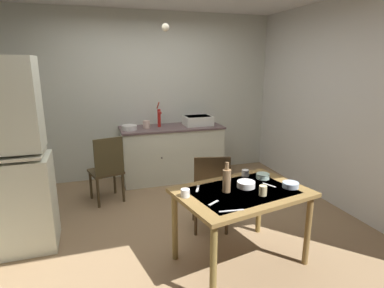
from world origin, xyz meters
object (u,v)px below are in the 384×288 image
chair_far_side (211,191)px  sink_basin (198,120)px  hand_pump (159,116)px  mixing_bowl_counter (129,128)px  hutch_cabinet (1,165)px  glass_bottle (227,180)px  chair_by_counter (107,169)px  mug_dark (185,193)px  dining_table (242,200)px  serving_bowl_wide (291,185)px

chair_far_side → sink_basin: bearing=75.8°
hand_pump → mixing_bowl_counter: hand_pump is taller
hutch_cabinet → glass_bottle: hutch_cabinet is taller
hand_pump → glass_bottle: size_ratio=1.41×
hand_pump → chair_by_counter: (-0.86, -0.67, -0.55)m
sink_basin → mixing_bowl_counter: sink_basin is taller
hand_pump → chair_by_counter: hand_pump is taller
hand_pump → chair_far_side: bearing=-84.3°
hand_pump → mug_dark: bearing=-96.9°
glass_bottle → hand_pump: bearing=92.2°
chair_far_side → glass_bottle: (-0.09, -0.61, 0.36)m
hand_pump → mixing_bowl_counter: bearing=-168.7°
dining_table → glass_bottle: glass_bottle is taller
serving_bowl_wide → chair_by_counter: bearing=130.7°
chair_far_side → chair_by_counter: bearing=132.9°
mixing_bowl_counter → mug_dark: bearing=-85.3°
chair_far_side → glass_bottle: glass_bottle is taller
hutch_cabinet → dining_table: size_ratio=1.48×
mixing_bowl_counter → dining_table: 2.45m
mixing_bowl_counter → glass_bottle: size_ratio=0.82×
mixing_bowl_counter → chair_far_side: bearing=-68.8°
chair_far_side → mug_dark: bearing=-128.0°
dining_table → sink_basin: bearing=80.8°
chair_far_side → serving_bowl_wide: (0.52, -0.69, 0.28)m
hutch_cabinet → chair_far_side: (2.04, -0.27, -0.42)m
mixing_bowl_counter → mug_dark: (0.19, -2.30, -0.14)m
chair_by_counter → glass_bottle: bearing=-61.1°
dining_table → chair_far_side: (-0.06, 0.63, -0.16)m
hutch_cabinet → chair_far_side: 2.10m
hutch_cabinet → mixing_bowl_counter: 1.99m
dining_table → glass_bottle: bearing=171.7°
mixing_bowl_counter → serving_bowl_wide: mixing_bowl_counter is taller
chair_far_side → chair_by_counter: 1.53m
hutch_cabinet → dining_table: bearing=-23.2°
chair_far_side → mug_dark: size_ratio=11.58×
hutch_cabinet → mixing_bowl_counter: bearing=45.9°
hutch_cabinet → serving_bowl_wide: hutch_cabinet is taller
hutch_cabinet → mug_dark: (1.57, -0.87, -0.13)m
hutch_cabinet → sink_basin: bearing=30.7°
chair_far_side → hutch_cabinet: bearing=172.4°
sink_basin → dining_table: 2.42m
hand_pump → chair_by_counter: size_ratio=0.43×
dining_table → serving_bowl_wide: bearing=-8.1°
hutch_cabinet → mixing_bowl_counter: hutch_cabinet is taller
hutch_cabinet → dining_table: 2.30m
glass_bottle → dining_table: bearing=-8.3°
mug_dark → dining_table: bearing=-2.9°
mixing_bowl_counter → glass_bottle: bearing=-76.1°
chair_far_side → glass_bottle: bearing=-98.2°
serving_bowl_wide → glass_bottle: size_ratio=0.54×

